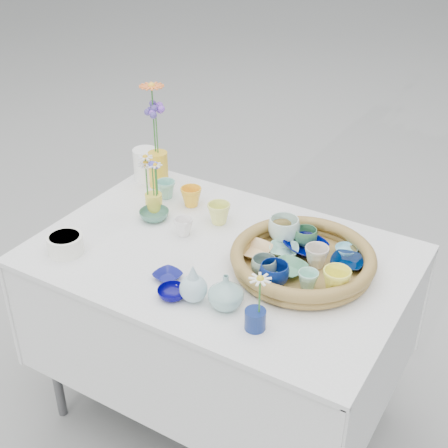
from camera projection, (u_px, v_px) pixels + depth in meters
The scene contains 34 objects.
ground at pixel (221, 410), 2.52m from camera, with size 80.00×80.00×0.00m, color #A3A3A0.
display_table at pixel (221, 410), 2.52m from camera, with size 1.26×0.86×0.77m, color white, non-canonical shape.
wicker_tray at pixel (303, 260), 2.02m from camera, with size 0.47×0.47×0.08m, color brown, non-canonical shape.
tray_ceramic_0 at pixel (306, 247), 2.10m from camera, with size 0.14×0.14×0.03m, color #00054F.
tray_ceramic_1 at pixel (348, 262), 2.02m from camera, with size 0.11×0.11×0.03m, color #00133A.
tray_ceramic_2 at pixel (336, 281), 1.89m from camera, with size 0.09×0.09×0.08m, color #FFF84E.
tray_ceramic_3 at pixel (289, 269), 1.99m from camera, with size 0.11×0.11×0.03m, color #4B8F66.
tray_ceramic_4 at pixel (264, 267), 1.97m from camera, with size 0.08×0.08×0.07m, color gray.
tray_ceramic_5 at pixel (284, 250), 2.09m from camera, with size 0.10×0.10×0.02m, color #9ADABC.
tray_ceramic_6 at pixel (284, 230), 2.14m from camera, with size 0.11×0.11×0.09m, color silver.
tray_ceramic_7 at pixel (316, 257), 2.01m from camera, with size 0.08×0.08×0.07m, color beige.
tray_ceramic_8 at pixel (346, 251), 2.09m from camera, with size 0.08×0.08×0.02m, color #8DE7FF.
tray_ceramic_9 at pixel (274, 275), 1.93m from camera, with size 0.09×0.09×0.07m, color navy.
tray_ceramic_10 at pixel (253, 250), 2.08m from camera, with size 0.12×0.12×0.03m, color #D6B278.
tray_ceramic_11 at pixel (308, 280), 1.91m from camera, with size 0.06×0.06×0.06m, color #9ADBC3.
tray_ceramic_12 at pixel (306, 237), 2.12m from camera, with size 0.08×0.08×0.06m, color #387045.
loose_ceramic_0 at pixel (191, 197), 2.39m from camera, with size 0.08×0.08×0.08m, color yellow.
loose_ceramic_1 at pixel (219, 213), 2.28m from camera, with size 0.08×0.08×0.08m, color #E9ED70.
loose_ceramic_2 at pixel (154, 215), 2.32m from camera, with size 0.11×0.11×0.03m, color #41735F.
loose_ceramic_3 at pixel (184, 227), 2.21m from camera, with size 0.07×0.07×0.06m, color white.
loose_ceramic_4 at pixel (168, 276), 2.00m from camera, with size 0.09×0.09×0.02m, color navy.
loose_ceramic_5 at pixel (166, 189), 2.45m from camera, with size 0.08×0.08×0.07m, color #85CEBA.
loose_ceramic_6 at pixel (172, 293), 1.91m from camera, with size 0.09×0.09×0.03m, color #030056.
fluted_bowl at pixel (65, 244), 2.12m from camera, with size 0.12×0.12×0.06m, color white, non-canonical shape.
bud_vase_paleblue at pixel (193, 282), 1.87m from camera, with size 0.09×0.09×0.13m, color #A2C2CD, non-canonical shape.
bud_vase_seafoam at pixel (226, 291), 1.85m from camera, with size 0.11×0.11×0.11m, color #8BB7B0.
bud_vase_cobalt at pixel (255, 319), 1.78m from camera, with size 0.06×0.06×0.06m, color navy.
single_daisy at pixel (260, 296), 1.73m from camera, with size 0.07×0.07×0.13m, color white, non-canonical shape.
tall_vase_yellow at pixel (158, 169), 2.52m from camera, with size 0.08×0.08×0.15m, color yellow.
gerbera at pixel (154, 120), 2.42m from camera, with size 0.11×0.11×0.29m, color orange, non-canonical shape.
hydrangea at pixel (157, 132), 2.44m from camera, with size 0.07×0.07×0.24m, color #4E3E95, non-canonical shape.
white_pitcher at pixel (146, 165), 2.57m from camera, with size 0.14×0.10×0.13m, color white, non-canonical shape.
daisy_cup at pixel (154, 202), 2.36m from camera, with size 0.07×0.07×0.07m, color yellow.
daisy_posy at pixel (152, 174), 2.30m from camera, with size 0.09×0.09×0.17m, color white, non-canonical shape.
Camera 1 is at (0.92, -1.52, 1.95)m, focal length 50.00 mm.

